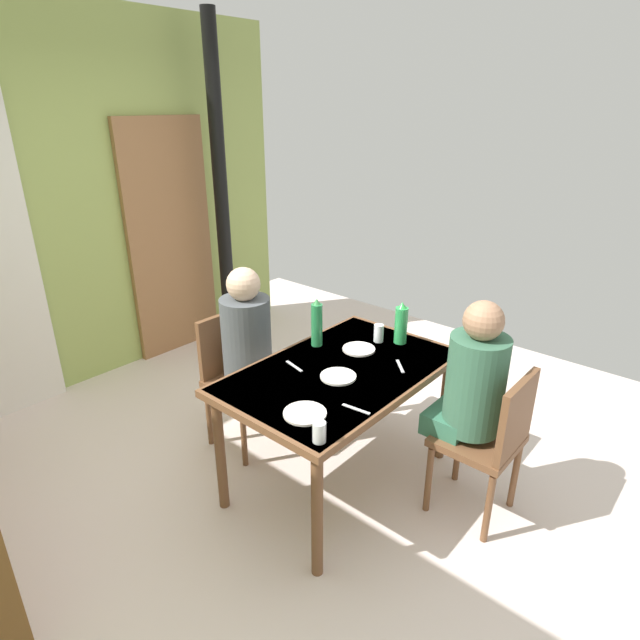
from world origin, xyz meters
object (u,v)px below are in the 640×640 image
person_near_diner (473,381)px  water_bottle_green_near (317,324)px  chair_near_diner (491,438)px  dining_table (340,382)px  person_far_diner (248,338)px  water_bottle_green_far (401,324)px  chair_far_diner (236,372)px

person_near_diner → water_bottle_green_near: person_near_diner is taller
chair_near_diner → dining_table: bearing=110.7°
person_far_diner → water_bottle_green_far: 0.93m
chair_near_diner → person_far_diner: (-0.40, 1.40, 0.28)m
water_bottle_green_near → chair_near_diner: bearing=-82.3°
person_near_diner → water_bottle_green_near: size_ratio=2.60×
water_bottle_green_far → person_far_diner: bearing=131.6°
chair_near_diner → person_near_diner: 0.31m
person_far_diner → water_bottle_green_near: (0.25, -0.33, 0.10)m
person_near_diner → person_far_diner: same height
person_far_diner → water_bottle_green_far: bearing=131.6°
chair_near_diner → water_bottle_green_far: size_ratio=3.35×
person_near_diner → person_far_diner: 1.33m
dining_table → chair_near_diner: bearing=-69.3°
person_near_diner → water_bottle_green_far: (0.21, 0.58, 0.09)m
dining_table → chair_near_diner: 0.84m
person_near_diner → water_bottle_green_far: person_near_diner is taller
dining_table → person_near_diner: person_near_diner is taller
water_bottle_green_far → person_near_diner: bearing=-110.4°
chair_near_diner → water_bottle_green_near: size_ratio=2.94×
person_far_diner → water_bottle_green_near: bearing=127.3°
dining_table → water_bottle_green_near: 0.40m
dining_table → person_far_diner: (-0.11, 0.63, 0.11)m
water_bottle_green_near → person_far_diner: bearing=127.3°
dining_table → water_bottle_green_far: bearing=-6.4°
water_bottle_green_near → water_bottle_green_far: size_ratio=1.14×
water_bottle_green_near → water_bottle_green_far: (0.36, -0.36, -0.02)m
person_near_diner → water_bottle_green_far: 0.62m
chair_far_diner → person_far_diner: bearing=90.0°
dining_table → person_far_diner: person_far_diner is taller
person_far_diner → water_bottle_green_near: size_ratio=2.60×
chair_near_diner → water_bottle_green_far: bearing=73.3°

